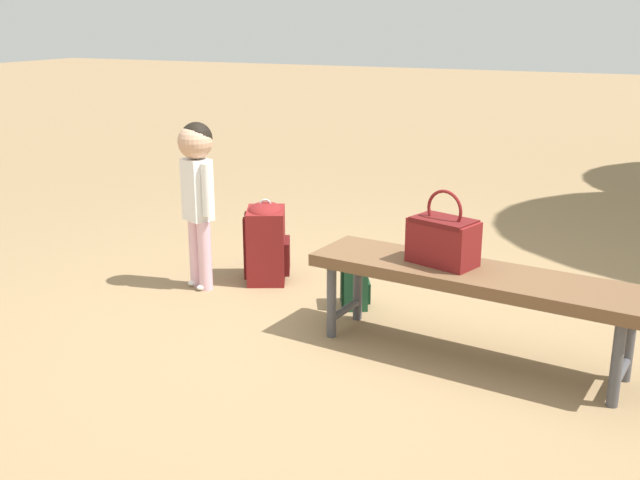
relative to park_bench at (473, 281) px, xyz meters
name	(u,v)px	position (x,y,z in m)	size (l,w,h in m)	color
ground_plane	(334,332)	(0.72, 0.00, -0.39)	(40.00, 40.00, 0.00)	#8C704C
park_bench	(473,281)	(0.00, 0.00, 0.00)	(1.64, 0.58, 0.45)	brown
handbag	(443,239)	(0.16, -0.03, 0.18)	(0.36, 0.27, 0.37)	maroon
child_standing	(197,179)	(1.74, -0.29, 0.29)	(0.26, 0.21, 1.01)	#E5B2C6
backpack_large	(266,240)	(1.44, -0.57, -0.13)	(0.35, 0.38, 0.53)	maroon
backpack_small	(355,281)	(0.76, -0.39, -0.24)	(0.21, 0.22, 0.31)	#1E4C2D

